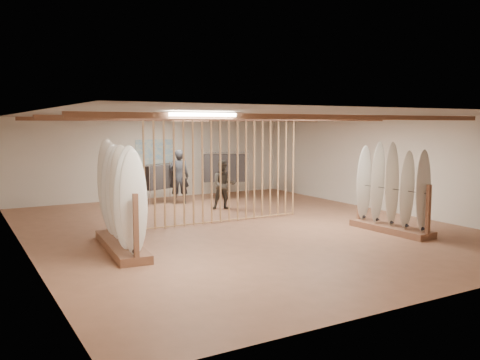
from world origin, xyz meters
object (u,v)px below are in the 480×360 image
rack_left (121,213)px  clothing_rack_b (225,168)px  clothing_rack_a (160,177)px  shopper_a (179,173)px  shopper_b (224,182)px  rack_right (391,203)px

rack_left → clothing_rack_b: rack_left is taller
clothing_rack_a → shopper_a: (0.55, -0.27, 0.13)m
shopper_a → shopper_b: 1.89m
rack_right → shopper_b: (-1.95, 4.86, 0.14)m
clothing_rack_a → rack_left: bearing=-142.0°
rack_right → shopper_a: rack_right is taller
rack_left → clothing_rack_a: size_ratio=2.09×
clothing_rack_b → shopper_a: bearing=-152.8°
rack_right → clothing_rack_a: 7.59m
clothing_rack_a → clothing_rack_b: 2.34m
rack_right → shopper_b: size_ratio=1.29×
rack_right → clothing_rack_a: bearing=112.7°
shopper_a → clothing_rack_b: bearing=-154.5°
rack_left → rack_right: 6.32m
rack_right → shopper_a: 7.13m
clothing_rack_b → shopper_b: bearing=-96.2°
clothing_rack_a → shopper_b: 2.38m
rack_right → shopper_b: rack_right is taller
clothing_rack_b → rack_right: bearing=-59.4°
clothing_rack_b → shopper_b: (-1.05, -1.87, -0.24)m
rack_left → rack_right: (6.14, -1.51, -0.05)m
rack_left → clothing_rack_a: 6.10m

